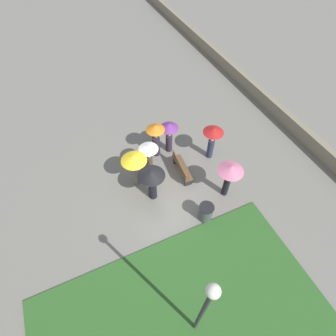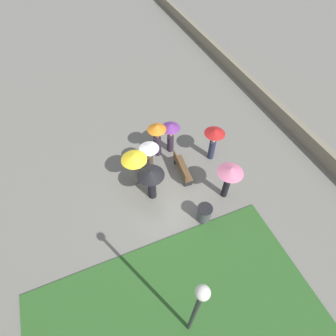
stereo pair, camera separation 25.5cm
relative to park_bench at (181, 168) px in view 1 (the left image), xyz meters
name	(u,v)px [view 1 (the left image)]	position (x,y,z in m)	size (l,w,h in m)	color
ground_plane	(161,190)	(-0.50, 1.29, -0.47)	(90.00, 90.00, 0.00)	slate
parapet_wall	(302,133)	(-0.50, -7.03, -0.06)	(45.00, 0.35, 0.81)	gray
park_bench	(181,168)	(0.00, 0.00, 0.00)	(1.71, 0.54, 0.90)	brown
lamp_post	(204,308)	(-6.05, 2.46, 2.64)	(0.32, 0.32, 4.91)	#2D2D30
trash_bin	(206,212)	(-2.58, 0.11, -0.03)	(0.64, 0.64, 0.86)	#4C4C51
crowd_person_white	(149,154)	(0.82, 1.30, 0.77)	(0.91, 0.91, 1.76)	#47382D
crowd_person_purple	(169,132)	(1.69, -0.12, 0.81)	(0.93, 0.93, 1.81)	#2D2333
crowd_person_black	(152,178)	(-0.64, 1.75, 0.91)	(1.16, 1.16, 1.85)	black
crowd_person_orange	(156,136)	(1.71, 0.59, 0.80)	(0.92, 0.92, 1.96)	#2D2333
crowd_person_red	(213,137)	(0.43, -1.84, 0.94)	(0.99, 0.99, 1.94)	#282D47
crowd_person_yellow	(134,163)	(0.41, 2.14, 0.93)	(1.15, 1.15, 1.86)	slate
crowd_person_pink	(230,173)	(-1.86, -1.32, 1.07)	(1.11, 1.11, 1.96)	black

